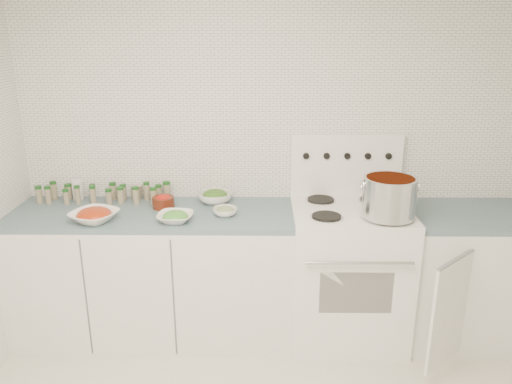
% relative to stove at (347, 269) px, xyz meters
% --- Properties ---
extents(room_walls, '(3.54, 3.04, 2.52)m').
position_rel_stove_xyz_m(room_walls, '(-0.48, -1.19, 1.06)').
color(room_walls, white).
rests_on(room_walls, ground).
extents(counter_left, '(1.85, 0.62, 0.90)m').
position_rel_stove_xyz_m(counter_left, '(-1.30, 0.00, -0.05)').
color(counter_left, white).
rests_on(counter_left, ground).
extents(stove, '(0.76, 0.70, 1.36)m').
position_rel_stove_xyz_m(stove, '(0.00, 0.00, 0.00)').
color(stove, white).
rests_on(stove, ground).
extents(counter_right, '(0.89, 0.90, 0.90)m').
position_rel_stove_xyz_m(counter_right, '(0.82, -0.00, -0.05)').
color(counter_right, white).
rests_on(counter_right, ground).
extents(stock_pot, '(0.34, 0.32, 0.25)m').
position_rel_stove_xyz_m(stock_pot, '(0.19, -0.18, 0.58)').
color(stock_pot, silver).
rests_on(stock_pot, stove).
extents(bowl_tomato, '(0.37, 0.37, 0.09)m').
position_rel_stove_xyz_m(bowl_tomato, '(-1.62, -0.17, 0.44)').
color(bowl_tomato, white).
rests_on(bowl_tomato, counter_left).
extents(bowl_snowpea, '(0.23, 0.23, 0.07)m').
position_rel_stove_xyz_m(bowl_snowpea, '(-1.12, -0.17, 0.43)').
color(bowl_snowpea, white).
rests_on(bowl_snowpea, counter_left).
extents(bowl_broccoli, '(0.25, 0.25, 0.10)m').
position_rel_stove_xyz_m(bowl_broccoli, '(-0.90, 0.19, 0.45)').
color(bowl_broccoli, white).
rests_on(bowl_broccoli, counter_left).
extents(bowl_zucchini, '(0.18, 0.18, 0.06)m').
position_rel_stove_xyz_m(bowl_zucchini, '(-0.82, -0.05, 0.43)').
color(bowl_zucchini, white).
rests_on(bowl_zucchini, counter_left).
extents(bowl_pepper, '(0.15, 0.15, 0.09)m').
position_rel_stove_xyz_m(bowl_pepper, '(-1.24, 0.09, 0.45)').
color(bowl_pepper, '#511B0E').
rests_on(bowl_pepper, counter_left).
extents(salt_canister, '(0.09, 0.09, 0.14)m').
position_rel_stove_xyz_m(salt_canister, '(-1.87, 0.25, 0.47)').
color(salt_canister, white).
rests_on(salt_canister, counter_left).
extents(tin_can, '(0.08, 0.08, 0.10)m').
position_rel_stove_xyz_m(tin_can, '(-1.46, 0.26, 0.45)').
color(tin_can, '#B6AC9A').
rests_on(tin_can, counter_left).
extents(spice_cluster, '(0.91, 0.16, 0.13)m').
position_rel_stove_xyz_m(spice_cluster, '(-1.66, 0.21, 0.46)').
color(spice_cluster, gray).
rests_on(spice_cluster, counter_left).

